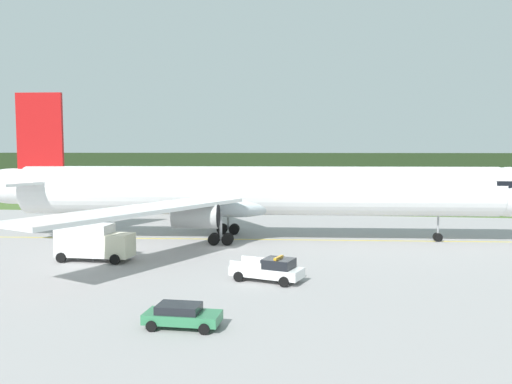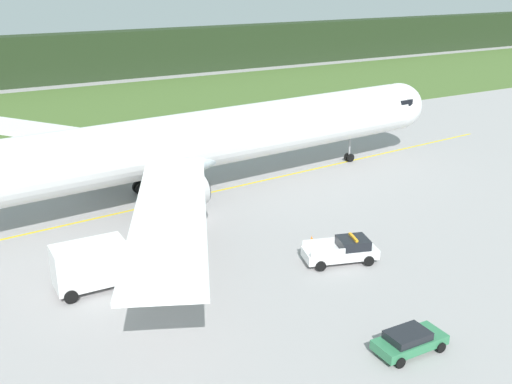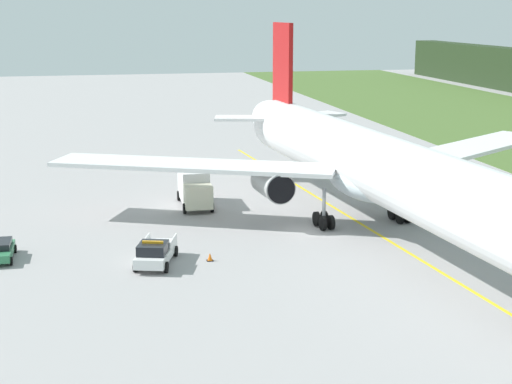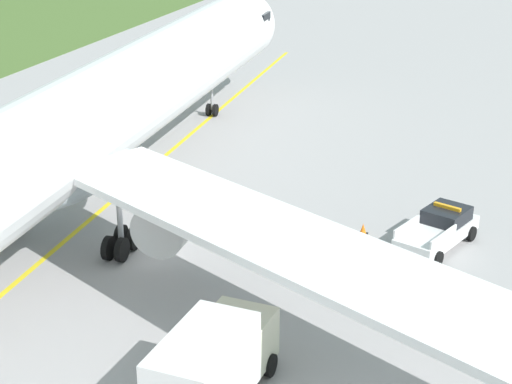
# 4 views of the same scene
# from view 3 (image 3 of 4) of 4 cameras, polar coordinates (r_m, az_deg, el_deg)

# --- Properties ---
(ground) EXTENTS (320.00, 320.00, 0.00)m
(ground) POSITION_cam_3_polar(r_m,az_deg,el_deg) (63.92, 4.02, -2.79)
(ground) COLOR #9A9697
(taxiway_centerline_main) EXTENTS (81.38, 6.74, 0.01)m
(taxiway_centerline_main) POSITION_cam_3_polar(r_m,az_deg,el_deg) (63.10, 8.96, -3.13)
(taxiway_centerline_main) COLOR yellow
(taxiway_centerline_main) RESTS_ON ground
(airliner) EXTENTS (60.92, 48.93, 16.01)m
(airliner) POSITION_cam_3_polar(r_m,az_deg,el_deg) (62.47, 8.85, 1.66)
(airliner) COLOR white
(airliner) RESTS_ON ground
(ops_pickup_truck) EXTENTS (5.70, 3.55, 1.94)m
(ops_pickup_truck) POSITION_cam_3_polar(r_m,az_deg,el_deg) (55.64, -7.24, -4.32)
(ops_pickup_truck) COLOR white
(ops_pickup_truck) RESTS_ON ground
(catering_truck) EXTENTS (6.63, 2.78, 3.42)m
(catering_truck) POSITION_cam_3_polar(r_m,az_deg,el_deg) (71.56, -4.43, 0.35)
(catering_truck) COLOR beige
(catering_truck) RESTS_ON ground
(apron_cone) EXTENTS (0.47, 0.47, 0.59)m
(apron_cone) POSITION_cam_3_polar(r_m,az_deg,el_deg) (56.33, -3.33, -4.67)
(apron_cone) COLOR black
(apron_cone) RESTS_ON ground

